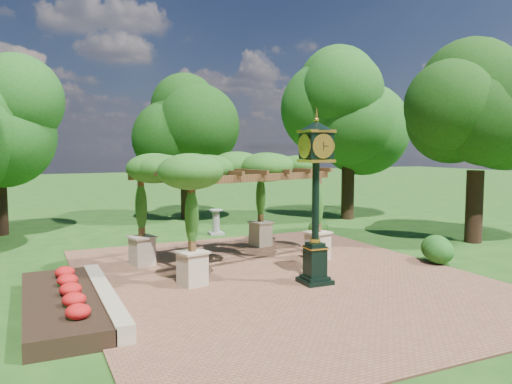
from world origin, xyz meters
name	(u,v)px	position (x,y,z in m)	size (l,w,h in m)	color
ground	(298,288)	(0.00, 0.00, 0.00)	(120.00, 120.00, 0.00)	#1E4714
brick_plaza	(280,278)	(0.00, 1.00, 0.02)	(10.00, 12.00, 0.04)	brown
border_wall	(105,298)	(-4.60, 0.50, 0.20)	(0.35, 5.00, 0.40)	#C6B793
flower_bed	(61,304)	(-5.50, 0.50, 0.18)	(1.50, 5.00, 0.36)	red
pedestal_clock	(316,187)	(0.53, 0.07, 2.51)	(0.84, 0.84, 4.19)	black
pergola	(232,173)	(-0.50, 3.13, 2.73)	(5.94, 4.51, 3.32)	beige
sundial	(216,224)	(0.81, 8.04, 0.45)	(0.61, 0.61, 1.02)	#999991
shrub_front	(439,251)	(4.99, 0.32, 0.42)	(0.84, 0.84, 0.76)	#1D5719
shrub_mid	(436,248)	(5.20, 0.66, 0.44)	(0.89, 0.89, 0.80)	#1D5016
shrub_back	(318,228)	(4.12, 5.64, 0.39)	(0.77, 0.77, 0.69)	#255819
tree_north	(187,119)	(1.12, 12.84, 4.86)	(3.96, 3.96, 7.10)	black
tree_east_far	(349,105)	(8.22, 9.50, 5.51)	(4.43, 4.43, 8.01)	black
tree_east_near	(478,114)	(8.85, 2.49, 4.70)	(3.92, 3.92, 6.85)	#311D13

